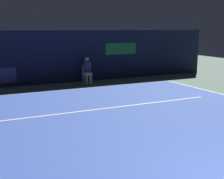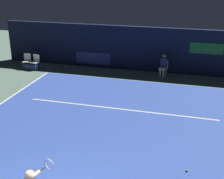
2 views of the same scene
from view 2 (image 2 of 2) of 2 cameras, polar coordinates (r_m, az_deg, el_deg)
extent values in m
plane|color=slate|center=(11.93, -1.14, -7.54)|extent=(33.99, 33.99, 0.00)
cube|color=#3856B2|center=(11.93, -1.14, -7.51)|extent=(10.69, 11.58, 0.01)
cube|color=white|center=(13.68, 1.27, -3.54)|extent=(8.34, 0.10, 0.01)
cube|color=#141933|center=(18.66, 5.75, 7.33)|extent=(17.64, 0.30, 2.60)
cube|color=navy|center=(19.43, -3.45, 5.67)|extent=(2.20, 0.04, 0.70)
cube|color=#1E6B2D|center=(18.19, 16.78, 7.15)|extent=(1.80, 0.04, 0.60)
sphere|color=beige|center=(7.14, -14.73, -14.82)|extent=(0.22, 0.22, 0.22)
cylinder|color=beige|center=(7.54, -14.41, -15.17)|extent=(0.22, 0.51, 0.09)
cylinder|color=black|center=(7.70, -12.79, -14.12)|extent=(0.11, 0.30, 0.03)
torus|color=#B2B2B7|center=(7.86, -11.35, -13.18)|extent=(0.30, 0.11, 0.30)
cube|color=white|center=(17.88, 9.28, 3.75)|extent=(0.49, 0.46, 0.04)
cube|color=white|center=(18.00, 9.49, 4.62)|extent=(0.42, 0.09, 0.42)
cylinder|color=#B2B2B7|center=(17.84, 8.52, 2.97)|extent=(0.03, 0.03, 0.46)
cylinder|color=#B2B2B7|center=(17.75, 9.68, 2.81)|extent=(0.03, 0.03, 0.46)
cylinder|color=#B2B2B7|center=(18.15, 8.81, 3.28)|extent=(0.03, 0.03, 0.46)
cylinder|color=#B2B2B7|center=(18.07, 9.95, 3.12)|extent=(0.03, 0.03, 0.46)
cube|color=tan|center=(17.80, 9.23, 3.80)|extent=(0.37, 0.44, 0.14)
cylinder|color=tan|center=(17.73, 8.75, 2.85)|extent=(0.11, 0.11, 0.46)
cylinder|color=tan|center=(17.69, 9.31, 2.77)|extent=(0.11, 0.11, 0.46)
cube|color=#23284C|center=(17.81, 9.39, 4.92)|extent=(0.37, 0.27, 0.52)
sphere|color=tan|center=(17.71, 9.46, 6.10)|extent=(0.20, 0.20, 0.20)
cylinder|color=#141933|center=(17.69, 9.48, 6.38)|extent=(0.19, 0.19, 0.04)
cube|color=white|center=(19.49, -13.88, 4.80)|extent=(0.50, 0.47, 0.04)
cube|color=white|center=(19.58, -13.57, 5.60)|extent=(0.42, 0.10, 0.42)
cylinder|color=#B2B2B7|center=(19.54, -14.56, 4.10)|extent=(0.03, 0.03, 0.44)
cylinder|color=#B2B2B7|center=(19.31, -13.70, 3.98)|extent=(0.03, 0.03, 0.44)
cylinder|color=#B2B2B7|center=(19.79, -13.94, 4.37)|extent=(0.03, 0.03, 0.44)
cylinder|color=#B2B2B7|center=(19.56, -13.08, 4.25)|extent=(0.03, 0.03, 0.44)
cube|color=white|center=(19.79, -15.22, 4.92)|extent=(0.51, 0.48, 0.04)
cube|color=white|center=(19.91, -15.10, 5.72)|extent=(0.42, 0.11, 0.42)
cylinder|color=#B2B2B7|center=(19.76, -15.83, 4.17)|extent=(0.03, 0.03, 0.44)
cylinder|color=#B2B2B7|center=(19.64, -14.80, 4.16)|extent=(0.03, 0.03, 0.44)
cylinder|color=#B2B2B7|center=(20.07, -15.51, 4.45)|extent=(0.03, 0.03, 0.44)
cylinder|color=#B2B2B7|center=(19.94, -14.50, 4.45)|extent=(0.03, 0.03, 0.44)
sphere|color=#CCE033|center=(10.02, 13.51, -14.09)|extent=(0.07, 0.07, 0.07)
cube|color=navy|center=(19.61, -14.32, 4.00)|extent=(0.87, 0.41, 0.32)
camera|label=1|loc=(8.41, -52.77, -8.38)|focal=51.86mm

